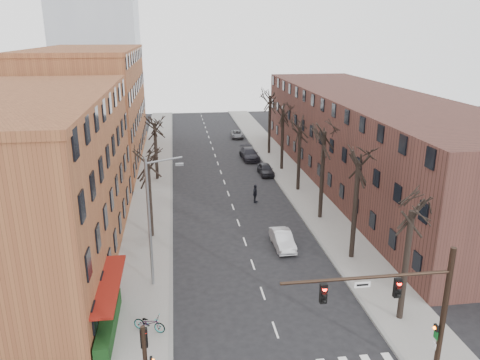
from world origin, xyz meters
name	(u,v)px	position (x,y,z in m)	size (l,w,h in m)	color
sidewalk_left	(154,177)	(-8.00, 35.00, 0.07)	(4.00, 90.00, 0.15)	gray
sidewalk_right	(286,171)	(8.00, 35.00, 0.07)	(4.00, 90.00, 0.15)	gray
building_left_near	(27,185)	(-16.00, 15.00, 6.00)	(12.00, 26.00, 12.00)	brown
building_left_far	(91,108)	(-16.00, 44.00, 7.00)	(12.00, 28.00, 14.00)	brown
building_right	(368,139)	(16.00, 30.00, 5.00)	(12.00, 50.00, 10.00)	#4A2922
awning_left	(113,323)	(-9.40, 6.00, 0.00)	(1.20, 7.00, 0.15)	maroon
hedge	(108,324)	(-9.50, 5.00, 0.65)	(0.80, 6.00, 1.00)	#133814
tree_right_a	(399,319)	(7.60, 4.00, 0.00)	(5.20, 5.20, 10.00)	black
tree_right_b	(351,258)	(7.60, 12.00, 0.00)	(5.20, 5.20, 10.80)	black
tree_right_c	(320,218)	(7.60, 20.00, 0.00)	(5.20, 5.20, 11.60)	black
tree_right_d	(298,190)	(7.60, 28.00, 0.00)	(5.20, 5.20, 10.00)	black
tree_right_e	(281,170)	(7.60, 36.00, 0.00)	(5.20, 5.20, 10.80)	black
tree_right_f	(269,154)	(7.60, 44.00, 0.00)	(5.20, 5.20, 11.60)	black
tree_left_a	(152,237)	(-7.60, 18.00, 0.00)	(5.20, 5.20, 9.50)	black
tree_left_b	(158,180)	(-7.60, 34.00, 0.00)	(5.20, 5.20, 9.50)	black
signal_mast_arm	(415,304)	(5.45, -1.00, 4.40)	(8.14, 0.30, 7.20)	black
signal_pole_left	(146,360)	(-6.99, -0.95, 2.61)	(0.47, 0.44, 4.40)	black
streetlight	(152,217)	(-7.03, 10.00, 5.01)	(2.45, 0.22, 9.03)	slate
silver_sedan	(283,240)	(2.83, 14.58, 0.66)	(1.40, 4.01, 1.32)	#BBBDC2
parked_car_near	(266,169)	(5.23, 34.19, 0.67)	(1.59, 3.95, 1.35)	black
parked_car_mid	(249,154)	(4.39, 41.37, 0.75)	(2.09, 5.14, 1.49)	black
parked_car_far	(237,134)	(4.51, 54.85, 0.57)	(1.90, 4.12, 1.14)	#5B5D63
pedestrian_crossing	(255,194)	(2.37, 24.94, 0.94)	(1.11, 0.46, 1.89)	black
bicycle	(149,323)	(-7.19, 4.72, 0.66)	(0.68, 1.94, 1.02)	gray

